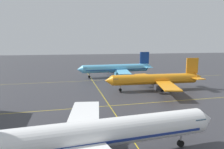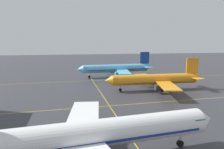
# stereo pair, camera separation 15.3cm
# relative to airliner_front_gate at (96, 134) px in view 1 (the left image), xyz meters

# --- Properties ---
(airliner_front_gate) EXTENTS (40.63, 35.03, 12.64)m
(airliner_front_gate) POSITION_rel_airliner_front_gate_xyz_m (0.00, 0.00, 0.00)
(airliner_front_gate) COLOR white
(airliner_front_gate) RESTS_ON ground
(airliner_second_row) EXTENTS (38.46, 33.15, 11.96)m
(airliner_second_row) POSITION_rel_airliner_front_gate_xyz_m (28.35, 38.77, -0.23)
(airliner_second_row) COLOR orange
(airliner_second_row) RESTS_ON ground
(airliner_third_row) EXTENTS (41.47, 35.80, 12.91)m
(airliner_third_row) POSITION_rel_airliner_front_gate_xyz_m (21.44, 70.73, 0.09)
(airliner_third_row) COLOR #5BB7E5
(airliner_third_row) RESTS_ON ground
(taxiway_markings) EXTENTS (145.44, 125.17, 0.01)m
(taxiway_markings) POSITION_rel_airliner_front_gate_xyz_m (7.31, 24.35, -4.31)
(taxiway_markings) COLOR yellow
(taxiway_markings) RESTS_ON ground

